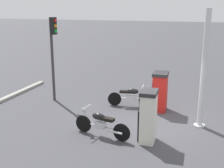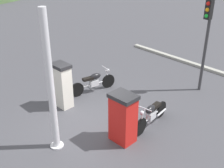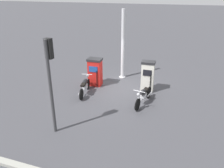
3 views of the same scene
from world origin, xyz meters
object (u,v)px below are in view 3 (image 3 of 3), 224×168
(fuel_pump_near, at_px, (95,72))
(roadside_traffic_light, at_px, (50,71))
(fuel_pump_far, at_px, (148,76))
(motorcycle_far_pump, at_px, (143,95))
(motorcycle_near_pump, at_px, (85,86))
(canopy_support_pole, at_px, (123,46))

(fuel_pump_near, relative_size, roadside_traffic_light, 0.43)
(fuel_pump_far, relative_size, motorcycle_far_pump, 0.84)
(motorcycle_near_pump, distance_m, motorcycle_far_pump, 3.16)
(motorcycle_near_pump, bearing_deg, canopy_support_pole, 154.19)
(motorcycle_far_pump, distance_m, canopy_support_pole, 3.92)
(motorcycle_near_pump, bearing_deg, fuel_pump_near, 173.07)
(fuel_pump_near, xyz_separation_m, motorcycle_far_pump, (1.55, 3.00, -0.34))
(fuel_pump_near, relative_size, motorcycle_near_pump, 0.84)
(motorcycle_far_pump, bearing_deg, fuel_pump_near, -117.35)
(roadside_traffic_light, xyz_separation_m, canopy_support_pole, (-6.25, 1.23, -0.54))
(fuel_pump_far, relative_size, roadside_traffic_light, 0.46)
(motorcycle_near_pump, relative_size, canopy_support_pole, 0.46)
(fuel_pump_near, distance_m, motorcycle_near_pump, 1.29)
(fuel_pump_near, relative_size, canopy_support_pole, 0.39)
(motorcycle_far_pump, relative_size, roadside_traffic_light, 0.55)
(fuel_pump_near, height_order, motorcycle_far_pump, fuel_pump_near)
(fuel_pump_near, bearing_deg, roadside_traffic_light, -0.13)
(fuel_pump_far, relative_size, canopy_support_pole, 0.41)
(motorcycle_far_pump, bearing_deg, canopy_support_pole, -150.50)
(fuel_pump_far, xyz_separation_m, motorcycle_far_pump, (1.55, 0.03, -0.39))
(fuel_pump_far, xyz_separation_m, motorcycle_near_pump, (1.23, -3.12, -0.41))
(roadside_traffic_light, bearing_deg, motorcycle_far_pump, 135.97)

